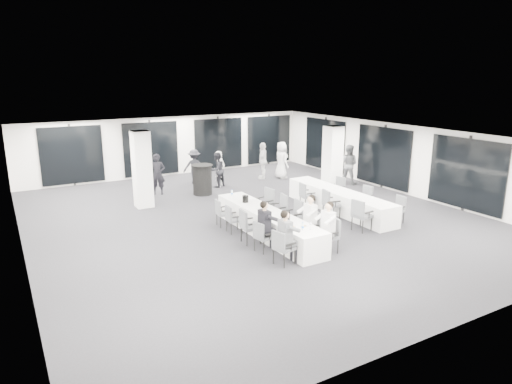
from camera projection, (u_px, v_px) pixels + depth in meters
room at (259, 170)px, 16.56m from camera, size 14.04×16.04×2.84m
column_left at (142, 169)px, 16.54m from camera, size 0.60×0.60×2.80m
column_right at (332, 161)px, 18.06m from camera, size 0.60×0.60×2.80m
banquet_table_main at (267, 223)px, 13.78m from camera, size 0.90×5.00×0.75m
banquet_table_side at (339, 201)px, 16.24m from camera, size 0.90×5.00×0.75m
cocktail_table at (202, 179)px, 18.46m from camera, size 0.88×0.88×1.22m
chair_main_left_near at (282, 245)px, 11.58m from camera, size 0.56×0.59×0.92m
chair_main_left_second at (262, 235)px, 12.46m from camera, size 0.52×0.54×0.86m
chair_main_left_mid at (248, 224)px, 13.07m from camera, size 0.55×0.60×1.00m
chair_main_left_fourth at (232, 217)px, 13.97m from camera, size 0.46×0.51×0.86m
chair_main_left_far at (222, 211)px, 14.58m from camera, size 0.49×0.53×0.87m
chair_main_right_near at (331, 233)px, 12.47m from camera, size 0.56×0.59×0.95m
chair_main_right_second at (313, 225)px, 13.15m from camera, size 0.56×0.59×0.92m
chair_main_right_mid at (294, 215)px, 13.95m from camera, size 0.55×0.60×1.02m
chair_main_right_fourth at (280, 208)px, 14.65m from camera, size 0.59×0.63×1.02m
chair_main_right_far at (266, 201)px, 15.37m from camera, size 0.56×0.62×1.03m
chair_side_left_near at (360, 213)px, 14.10m from camera, size 0.58×0.62×1.01m
chair_side_left_mid at (330, 202)px, 15.38m from camera, size 0.57×0.61×0.99m
chair_side_left_far at (306, 194)px, 16.54m from camera, size 0.53×0.57×0.93m
chair_side_right_near at (398, 207)px, 14.96m from camera, size 0.48×0.53×0.89m
chair_side_right_mid at (365, 197)px, 16.24m from camera, size 0.51×0.55×0.90m
chair_side_right_far at (338, 188)px, 17.50m from camera, size 0.53×0.57×0.93m
seated_guest_a at (287, 234)px, 11.61m from camera, size 0.50×0.38×1.44m
seated_guest_b at (266, 223)px, 12.46m from camera, size 0.50×0.38×1.44m
seated_guest_c at (326, 224)px, 12.33m from camera, size 0.50×0.38×1.44m
seated_guest_d at (308, 216)px, 13.01m from camera, size 0.50×0.38×1.44m
standing_guest_a at (220, 167)px, 19.68m from camera, size 0.83×0.79×1.77m
standing_guest_b at (217, 167)px, 19.60m from camera, size 0.96×0.78×1.72m
standing_guest_c at (194, 164)px, 20.25m from camera, size 1.26×0.99×1.74m
standing_guest_d at (263, 158)px, 21.21m from camera, size 1.18×1.28×1.92m
standing_guest_e at (282, 158)px, 21.24m from camera, size 0.57×0.94×1.94m
standing_guest_g at (158, 172)px, 18.38m from camera, size 0.85×0.77×1.88m
standing_guest_h at (348, 162)px, 20.16m from camera, size 1.04×1.12×1.99m
ice_bucket_near at (286, 216)px, 12.79m from camera, size 0.25×0.25×0.28m
ice_bucket_far at (245, 199)px, 14.65m from camera, size 0.20×0.20×0.23m
water_bottle_a at (303, 226)px, 12.04m from camera, size 0.07×0.07×0.21m
water_bottle_b at (264, 205)px, 13.98m from camera, size 0.07×0.07×0.22m
water_bottle_c at (232, 193)px, 15.43m from camera, size 0.06×0.06×0.20m
plate_a at (293, 227)px, 12.29m from camera, size 0.18×0.18×0.03m
plate_b at (304, 226)px, 12.36m from camera, size 0.21×0.21×0.03m
plate_c at (283, 217)px, 13.13m from camera, size 0.18×0.18×0.03m
wine_glass at (311, 224)px, 12.07m from camera, size 0.08×0.08×0.20m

